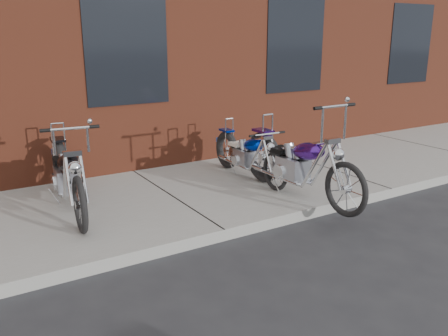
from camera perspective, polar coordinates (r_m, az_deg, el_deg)
ground at (r=5.82m, az=0.09°, el=-8.79°), size 120.00×120.00×0.00m
sidewalk at (r=7.02m, az=-6.37°, el=-3.84°), size 22.00×3.00×0.15m
chopper_purple at (r=6.87m, az=8.82°, el=0.27°), size 0.62×2.52×1.41m
chopper_blue at (r=7.72m, az=2.85°, el=1.50°), size 0.50×2.05×0.89m
chopper_third at (r=6.65m, az=-18.25°, el=-1.06°), size 0.60×2.42×1.23m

